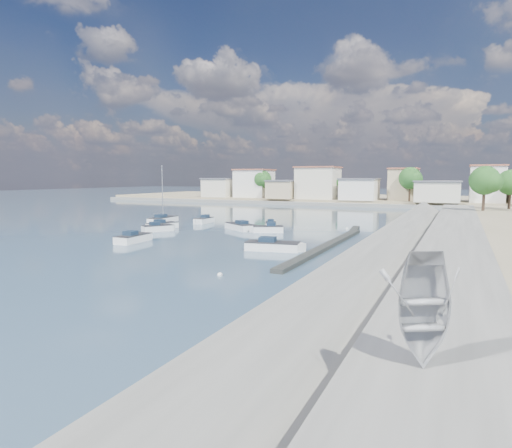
{
  "coord_description": "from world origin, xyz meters",
  "views": [
    {
      "loc": [
        18.78,
        -30.98,
        6.96
      ],
      "look_at": [
        -3.19,
        14.87,
        1.4
      ],
      "focal_mm": 30.0,
      "sensor_mm": 36.0,
      "label": 1
    }
  ],
  "objects_px": {
    "sailboat": "(164,219)",
    "motorboat_h": "(276,247)",
    "motorboat_d": "(266,229)",
    "overturned_dinghy": "(421,356)",
    "motorboat_c": "(239,227)",
    "motorboat_g": "(203,221)",
    "motorboat_a": "(135,238)",
    "motorboat_e": "(164,226)",
    "motorboat_b": "(159,228)",
    "motorboat_f": "(271,225)"
  },
  "relations": [
    {
      "from": "sailboat",
      "to": "motorboat_h",
      "type": "bearing_deg",
      "value": -32.4
    },
    {
      "from": "motorboat_d",
      "to": "overturned_dinghy",
      "type": "bearing_deg",
      "value": -60.15
    },
    {
      "from": "motorboat_c",
      "to": "sailboat",
      "type": "height_order",
      "value": "sailboat"
    },
    {
      "from": "motorboat_d",
      "to": "motorboat_h",
      "type": "bearing_deg",
      "value": -62.05
    },
    {
      "from": "motorboat_c",
      "to": "overturned_dinghy",
      "type": "distance_m",
      "value": 46.31
    },
    {
      "from": "motorboat_d",
      "to": "motorboat_g",
      "type": "relative_size",
      "value": 0.93
    },
    {
      "from": "motorboat_c",
      "to": "sailboat",
      "type": "bearing_deg",
      "value": 167.75
    },
    {
      "from": "overturned_dinghy",
      "to": "motorboat_d",
      "type": "bearing_deg",
      "value": 89.97
    },
    {
      "from": "motorboat_a",
      "to": "motorboat_h",
      "type": "bearing_deg",
      "value": 5.69
    },
    {
      "from": "motorboat_e",
      "to": "sailboat",
      "type": "xyz_separation_m",
      "value": [
        -5.16,
        6.73,
        0.04
      ]
    },
    {
      "from": "motorboat_e",
      "to": "motorboat_h",
      "type": "distance_m",
      "value": 22.89
    },
    {
      "from": "motorboat_c",
      "to": "motorboat_b",
      "type": "bearing_deg",
      "value": -143.21
    },
    {
      "from": "motorboat_c",
      "to": "motorboat_h",
      "type": "xyz_separation_m",
      "value": [
        10.94,
        -13.19,
        -0.0
      ]
    },
    {
      "from": "motorboat_b",
      "to": "motorboat_c",
      "type": "height_order",
      "value": "same"
    },
    {
      "from": "motorboat_c",
      "to": "overturned_dinghy",
      "type": "relative_size",
      "value": 1.66
    },
    {
      "from": "motorboat_b",
      "to": "motorboat_g",
      "type": "height_order",
      "value": "same"
    },
    {
      "from": "motorboat_g",
      "to": "motorboat_b",
      "type": "bearing_deg",
      "value": -89.37
    },
    {
      "from": "motorboat_c",
      "to": "motorboat_f",
      "type": "height_order",
      "value": "same"
    },
    {
      "from": "motorboat_d",
      "to": "motorboat_f",
      "type": "relative_size",
      "value": 1.08
    },
    {
      "from": "motorboat_a",
      "to": "motorboat_c",
      "type": "bearing_deg",
      "value": 71.43
    },
    {
      "from": "motorboat_d",
      "to": "motorboat_e",
      "type": "relative_size",
      "value": 0.88
    },
    {
      "from": "motorboat_g",
      "to": "motorboat_d",
      "type": "bearing_deg",
      "value": -23.47
    },
    {
      "from": "motorboat_a",
      "to": "motorboat_g",
      "type": "height_order",
      "value": "same"
    },
    {
      "from": "motorboat_b",
      "to": "motorboat_c",
      "type": "relative_size",
      "value": 0.75
    },
    {
      "from": "motorboat_h",
      "to": "sailboat",
      "type": "bearing_deg",
      "value": 147.6
    },
    {
      "from": "motorboat_c",
      "to": "sailboat",
      "type": "distance_m",
      "value": 15.31
    },
    {
      "from": "motorboat_b",
      "to": "overturned_dinghy",
      "type": "relative_size",
      "value": 1.24
    },
    {
      "from": "motorboat_e",
      "to": "motorboat_g",
      "type": "bearing_deg",
      "value": 80.73
    },
    {
      "from": "motorboat_b",
      "to": "motorboat_g",
      "type": "bearing_deg",
      "value": 90.63
    },
    {
      "from": "motorboat_g",
      "to": "sailboat",
      "type": "bearing_deg",
      "value": -169.51
    },
    {
      "from": "motorboat_c",
      "to": "motorboat_g",
      "type": "distance_m",
      "value": 9.59
    },
    {
      "from": "motorboat_h",
      "to": "sailboat",
      "type": "height_order",
      "value": "sailboat"
    },
    {
      "from": "motorboat_d",
      "to": "overturned_dinghy",
      "type": "height_order",
      "value": "overturned_dinghy"
    },
    {
      "from": "motorboat_f",
      "to": "motorboat_g",
      "type": "height_order",
      "value": "same"
    },
    {
      "from": "motorboat_d",
      "to": "motorboat_a",
      "type": "bearing_deg",
      "value": -125.26
    },
    {
      "from": "motorboat_f",
      "to": "motorboat_h",
      "type": "height_order",
      "value": "same"
    },
    {
      "from": "overturned_dinghy",
      "to": "motorboat_a",
      "type": "bearing_deg",
      "value": 112.73
    },
    {
      "from": "motorboat_c",
      "to": "overturned_dinghy",
      "type": "bearing_deg",
      "value": -55.97
    },
    {
      "from": "motorboat_f",
      "to": "motorboat_g",
      "type": "bearing_deg",
      "value": 173.52
    },
    {
      "from": "motorboat_c",
      "to": "motorboat_g",
      "type": "bearing_deg",
      "value": 152.41
    },
    {
      "from": "motorboat_d",
      "to": "motorboat_c",
      "type": "bearing_deg",
      "value": 164.84
    },
    {
      "from": "motorboat_c",
      "to": "overturned_dinghy",
      "type": "xyz_separation_m",
      "value": [
        25.9,
        -38.36,
        1.73
      ]
    },
    {
      "from": "motorboat_a",
      "to": "motorboat_d",
      "type": "relative_size",
      "value": 1.21
    },
    {
      "from": "motorboat_a",
      "to": "motorboat_g",
      "type": "xyz_separation_m",
      "value": [
        -3.54,
        19.22,
        0.0
      ]
    },
    {
      "from": "overturned_dinghy",
      "to": "motorboat_g",
      "type": "bearing_deg",
      "value": 98.91
    },
    {
      "from": "overturned_dinghy",
      "to": "motorboat_h",
      "type": "bearing_deg",
      "value": 90.85
    },
    {
      "from": "overturned_dinghy",
      "to": "motorboat_e",
      "type": "bearing_deg",
      "value": 105.79
    },
    {
      "from": "motorboat_a",
      "to": "motorboat_h",
      "type": "relative_size",
      "value": 0.87
    },
    {
      "from": "motorboat_g",
      "to": "overturned_dinghy",
      "type": "distance_m",
      "value": 54.94
    },
    {
      "from": "overturned_dinghy",
      "to": "motorboat_c",
      "type": "bearing_deg",
      "value": 94.15
    }
  ]
}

